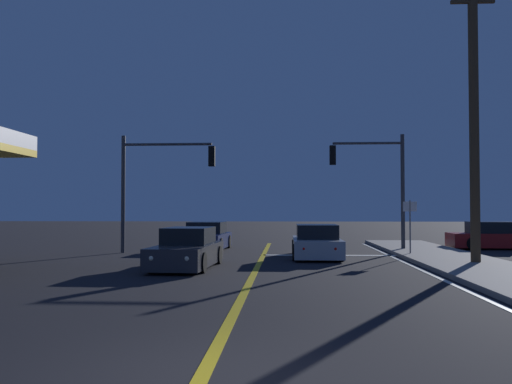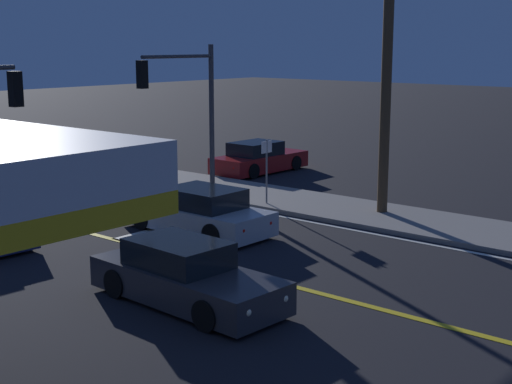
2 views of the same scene
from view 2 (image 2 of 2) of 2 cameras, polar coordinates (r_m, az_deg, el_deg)
name	(u,v)px [view 2 (image 2 of 2)]	position (r m, az deg, el deg)	size (l,w,h in m)	color
sidewalk_right	(487,234)	(22.34, 17.35, -3.11)	(3.20, 33.51, 0.15)	gray
lane_line_center	(351,301)	(16.25, 7.30, -8.34)	(0.20, 31.65, 0.01)	gold
lane_line_edge_right	(459,250)	(20.71, 15.33, -4.31)	(0.16, 31.65, 0.01)	silver
stop_bar	(187,222)	(23.08, -5.32, -2.35)	(5.55, 0.50, 0.01)	silver
car_parked_curb_silver	(199,213)	(21.79, -4.43, -1.60)	(1.97, 4.72, 1.34)	#B2B5BA
car_distant_tail_charcoal	(185,277)	(15.95, -5.46, -6.50)	(1.98, 4.71, 1.34)	#2D2D33
car_mid_block_red	(259,159)	(31.83, 0.21, 2.56)	(4.59, 1.96, 1.34)	maroon
traffic_signal_near_right	(186,98)	(25.77, -5.37, 7.18)	(3.44, 0.28, 5.42)	#38383D
utility_pole_right	(388,43)	(23.57, 10.09, 11.19)	(1.78, 0.33, 10.56)	#4C3823
street_sign_corner	(267,162)	(24.82, 0.82, 2.33)	(0.56, 0.07, 2.32)	slate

